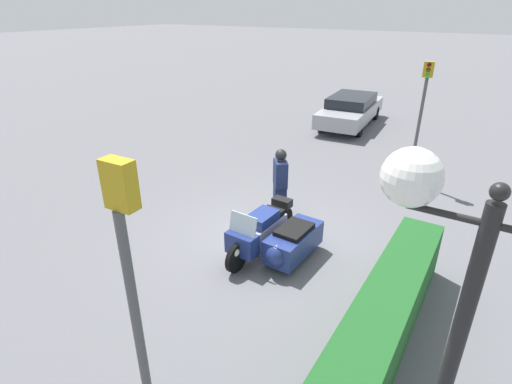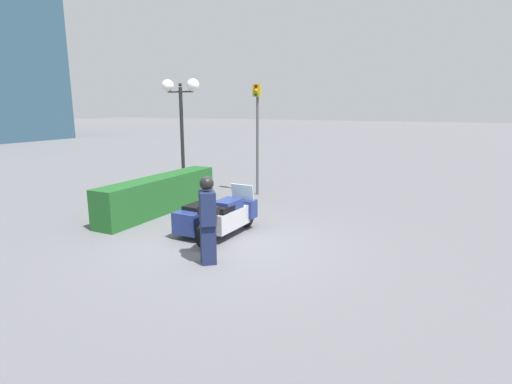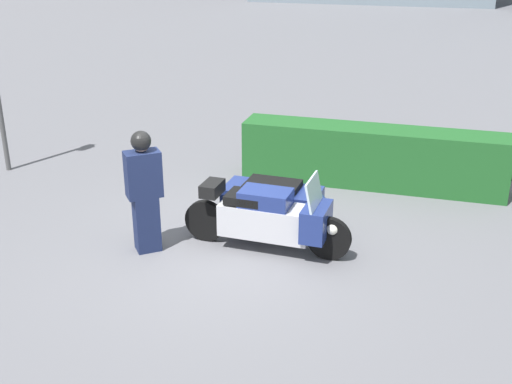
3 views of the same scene
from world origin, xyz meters
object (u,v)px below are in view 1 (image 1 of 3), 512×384
Objects in this scene: twin_lamp_post at (480,261)px; traffic_light_far at (422,106)px; police_motorcycle at (276,237)px; officer_rider at (280,181)px; parked_car_background at (351,109)px; hedge_bush_curbside at (387,312)px; traffic_light_near at (136,301)px.

twin_lamp_post is 1.14× the size of traffic_light_far.
traffic_light_far is at bearing 167.90° from police_motorcycle.
parked_car_background is (-8.78, -1.43, -0.21)m from officer_rider.
twin_lamp_post is (2.38, 0.91, 2.69)m from hedge_bush_curbside.
traffic_light_near reaches higher than parked_car_background.
officer_rider reaches higher than police_motorcycle.
traffic_light_near is at bearing -111.76° from officer_rider.
parked_car_background is at bearing -165.40° from police_motorcycle.
officer_rider is at bearing -175.67° from parked_car_background.
twin_lamp_post reaches higher than police_motorcycle.
police_motorcycle is at bearing -172.72° from parked_car_background.
officer_rider is 0.50× the size of traffic_light_far.
traffic_light_far is at bearing -148.29° from parked_car_background.
twin_lamp_post is 0.79× the size of parked_car_background.
traffic_light_far is (-6.53, -1.12, 1.73)m from hedge_bush_curbside.
parked_car_background is at bearing -157.34° from hedge_bush_curbside.
traffic_light_near is 1.09× the size of traffic_light_far.
parked_car_background is at bearing 9.74° from traffic_light_near.
hedge_bush_curbside is (2.68, 3.36, -0.39)m from officer_rider.
police_motorcycle is 1.87m from officer_rider.
parked_car_background is (-11.46, -4.78, 0.18)m from hedge_bush_curbside.
traffic_light_near is 15.20m from parked_car_background.
hedge_bush_curbside is 6.85m from traffic_light_far.
parked_car_background is at bearing -150.60° from traffic_light_far.
police_motorcycle is 0.70× the size of traffic_light_far.
traffic_light_near is (0.91, -2.42, -0.79)m from twin_lamp_post.
twin_lamp_post is (3.44, 3.45, 2.74)m from police_motorcycle.
police_motorcycle is 0.61× the size of twin_lamp_post.
traffic_light_near is at bearing -9.51° from traffic_light_far.
officer_rider is 0.38× the size of hedge_bush_curbside.
police_motorcycle is at bearing -134.93° from twin_lamp_post.
police_motorcycle is 1.40× the size of officer_rider.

